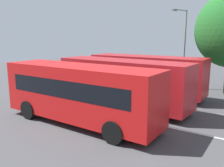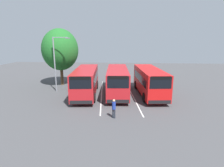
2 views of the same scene
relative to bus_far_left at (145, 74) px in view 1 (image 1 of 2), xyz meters
The scene contains 8 objects.
ground_plane 4.25m from the bus_far_left, 98.31° to the left, with size 69.43×69.43×0.00m, color #424244.
bus_far_left is the anchor object (origin of this frame).
bus_center_left 3.93m from the bus_far_left, 98.65° to the left, with size 9.60×3.08×3.26m.
bus_center_right 7.90m from the bus_far_left, 95.07° to the left, with size 9.67×3.48×3.26m.
pedestrian 7.95m from the bus_far_left, 30.00° to the left, with size 0.40×0.40×1.72m.
street_lamp 4.92m from the bus_far_left, 107.27° to the right, with size 0.39×2.36×7.13m.
lane_stripe_outer_left 2.65m from the bus_far_left, 106.63° to the left, with size 14.20×0.12×0.01m, color silver.
lane_stripe_inner_left 6.05m from the bus_far_left, 95.53° to the left, with size 14.20×0.12×0.01m, color silver.
Camera 1 is at (-9.74, 12.57, 4.76)m, focal length 37.96 mm.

